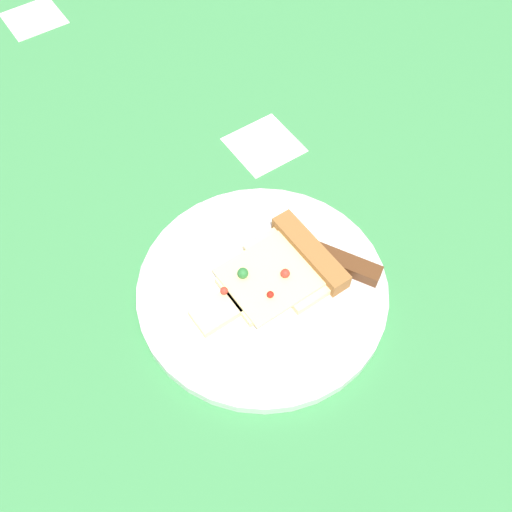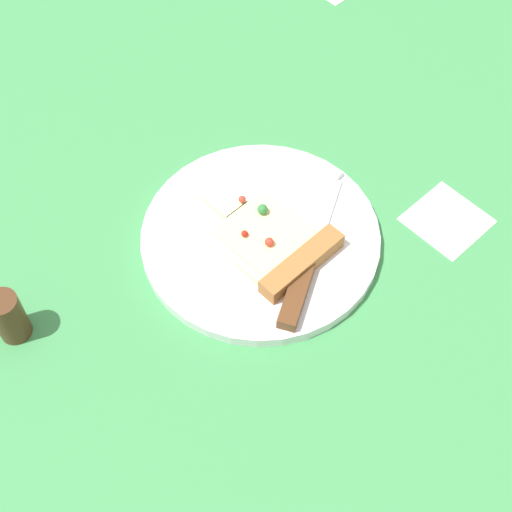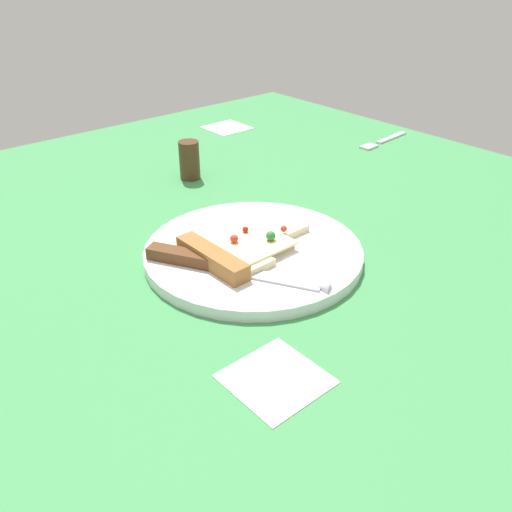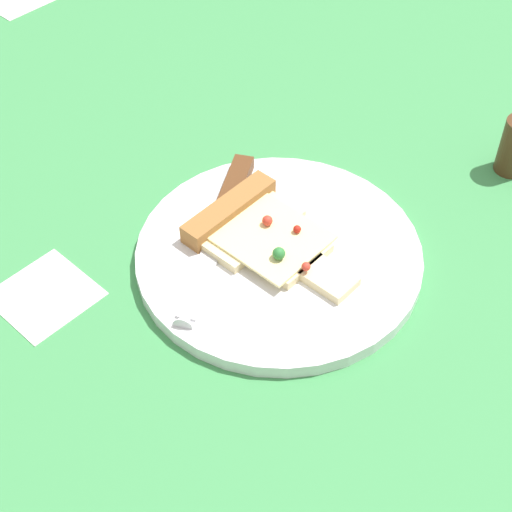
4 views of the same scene
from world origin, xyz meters
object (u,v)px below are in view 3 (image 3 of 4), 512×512
Objects in this scene: knife at (217,264)px; fork at (382,140)px; plate at (253,252)px; pizza_slice at (239,249)px; pepper_shaker at (189,160)px.

fork is at bearing 169.14° from knife.
knife is (1.17, -6.97, 1.38)cm from plate.
plate is 56.07cm from fork.
pizza_slice is at bearing -88.80° from plate.
plate is 30.95cm from pepper_shaker.
pepper_shaker is 0.45× the size of fork.
pepper_shaker reaches higher than knife.
pepper_shaker is 44.09cm from fork.
fork is (-20.23, 59.70, -1.76)cm from knife.
pepper_shaker is (-29.25, 12.52, 1.08)cm from pizza_slice.
knife is 34.77cm from pepper_shaker.
plate is 7.20cm from knife.
pepper_shaker is at bearing 155.85° from pizza_slice.
pizza_slice reaches higher than knife.
plate is 1.92× the size of fork.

